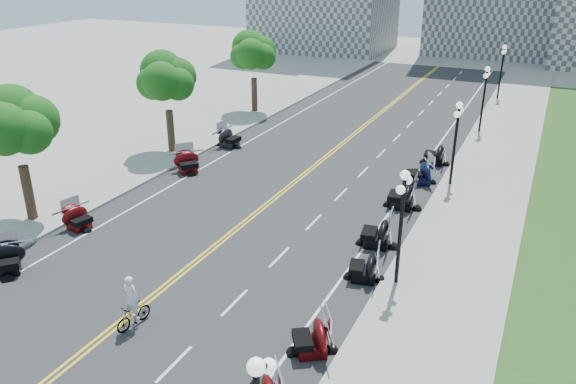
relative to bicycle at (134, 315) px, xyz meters
The scene contains 42 objects.
ground 2.99m from the bicycle, 102.12° to the left, with size 160.00×160.00×0.00m, color gray.
road 12.91m from the bicycle, 92.76° to the left, with size 16.00×90.00×0.01m, color #333335.
centerline_yellow_a 12.92m from the bicycle, 93.29° to the left, with size 0.12×90.00×0.00m, color yellow.
centerline_yellow_b 12.91m from the bicycle, 92.22° to the left, with size 0.12×90.00×0.00m, color yellow.
edge_line_north 14.13m from the bicycle, 65.85° to the left, with size 0.12×90.00×0.00m, color white.
edge_line_south 14.68m from the bicycle, 118.58° to the left, with size 0.12×90.00×0.00m, color white.
lane_dash_5 2.85m from the bicycle, 23.32° to the right, with size 0.12×2.00×0.00m, color white.
lane_dash_6 3.90m from the bicycle, 48.23° to the left, with size 0.12×2.00×0.00m, color white.
lane_dash_7 7.37m from the bicycle, 69.47° to the left, with size 0.12×2.00×0.00m, color white.
lane_dash_8 11.20m from the bicycle, 76.67° to the left, with size 0.12×2.00×0.00m, color white.
lane_dash_9 15.12m from the bicycle, 80.17° to the left, with size 0.12×2.00×0.00m, color white.
lane_dash_10 19.07m from the bicycle, 82.22° to the left, with size 0.12×2.00×0.00m, color white.
lane_dash_11 23.04m from the bicycle, 83.57° to the left, with size 0.12×2.00×0.00m, color white.
lane_dash_12 27.02m from the bicycle, 84.52° to the left, with size 0.12×2.00×0.00m, color white.
lane_dash_13 31.00m from the bicycle, 85.23° to the left, with size 0.12×2.00×0.00m, color white.
lane_dash_14 34.99m from the bicycle, 85.77° to the left, with size 0.12×2.00×0.00m, color white.
lane_dash_15 38.98m from the bicycle, 86.20° to the left, with size 0.12×2.00×0.00m, color white.
lane_dash_16 42.97m from the bicycle, 86.56° to the left, with size 0.12×2.00×0.00m, color white.
lane_dash_17 46.96m from the bicycle, 86.85° to the left, with size 0.12×2.00×0.00m, color white.
lane_dash_18 50.96m from the bicycle, 87.10° to the left, with size 0.12×2.00×0.00m, color white.
lane_dash_19 54.95m from the bicycle, 87.31° to the left, with size 0.12×2.00×0.00m, color white.
sidewalk_north 16.24m from the bicycle, 52.53° to the left, with size 5.00×90.00×0.15m, color #9E9991.
sidewalk_south 17.03m from the bicycle, 130.79° to the left, with size 5.00×90.00×0.15m, color #9E9991.
street_lamp_2 10.75m from the bicycle, 40.80° to the left, with size 0.50×1.20×4.90m, color black, non-canonical shape.
street_lamp_3 20.61m from the bicycle, 67.10° to the left, with size 0.50×1.20×4.90m, color black, non-canonical shape.
street_lamp_4 31.97m from the bicycle, 75.51° to the left, with size 0.50×1.20×4.90m, color black, non-canonical shape.
street_lamp_5 43.68m from the bicycle, 79.46° to the left, with size 0.50×1.20×4.90m, color black, non-canonical shape.
tree_2 12.45m from the bicycle, 155.29° to the left, with size 4.80×4.80×9.20m, color #235619, non-canonical shape.
tree_3 20.40m from the bicycle, 122.16° to the left, with size 4.80×4.80×9.20m, color #235619, non-canonical shape.
tree_4 31.07m from the bicycle, 110.19° to the left, with size 4.80×4.80×9.20m, color #235619, non-canonical shape.
motorcycle_n_5 6.65m from the bicycle, 12.31° to the left, with size 1.93×1.93×1.35m, color #590A0C, non-canonical shape.
motorcycle_n_6 9.45m from the bicycle, 45.38° to the left, with size 1.93×1.93×1.35m, color black, non-canonical shape.
motorcycle_n_7 11.64m from the bicycle, 57.73° to the left, with size 2.15×2.15×1.50m, color black, non-canonical shape.
motorcycle_n_8 15.88m from the bicycle, 67.16° to the left, with size 2.22×2.22×1.55m, color black, non-canonical shape.
motorcycle_n_9 19.53m from the bicycle, 71.42° to the left, with size 2.14×2.14×1.50m, color black, non-canonical shape.
motorcycle_n_10 23.23m from the bicycle, 74.22° to the left, with size 2.11×2.11×1.47m, color black, non-canonical shape.
motorcycle_s_5 7.45m from the bicycle, behind, with size 1.97×1.97×1.38m, color black, non-canonical shape.
motorcycle_s_6 9.34m from the bicycle, 146.21° to the left, with size 1.80×1.80×1.26m, color #590A0C, non-canonical shape.
motorcycle_s_8 16.00m from the bicycle, 117.65° to the left, with size 2.05×2.05×1.43m, color #590A0C, non-canonical shape.
motorcycle_s_9 21.10m from the bicycle, 111.29° to the left, with size 2.11×2.11×1.48m, color black, non-canonical shape.
bicycle is the anchor object (origin of this frame).
cyclist_rider 1.36m from the bicycle, ahead, with size 0.65×0.43×1.78m, color white.
Camera 1 is at (13.11, -15.99, 12.65)m, focal length 35.00 mm.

